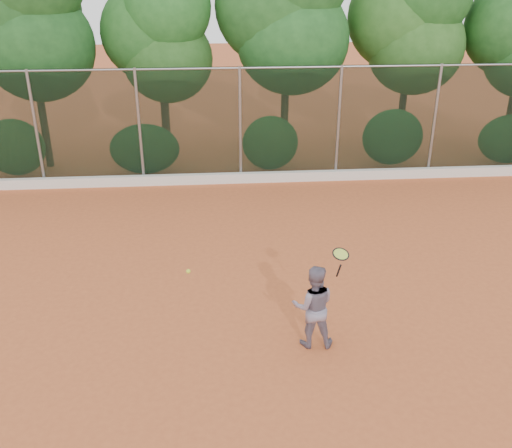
{
  "coord_description": "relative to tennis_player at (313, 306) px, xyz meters",
  "views": [
    {
      "loc": [
        -0.86,
        -9.79,
        6.25
      ],
      "look_at": [
        0.0,
        1.0,
        1.25
      ],
      "focal_mm": 40.0,
      "sensor_mm": 36.0,
      "label": 1
    }
  ],
  "objects": [
    {
      "name": "tennis_player",
      "position": [
        0.0,
        0.0,
        0.0
      ],
      "size": [
        0.81,
        0.66,
        1.57
      ],
      "primitive_type": "imported",
      "rotation": [
        0.0,
        0.0,
        3.05
      ],
      "color": "slate",
      "rests_on": "ground"
    },
    {
      "name": "chainlink_fence",
      "position": [
        -0.8,
        8.49,
        1.08
      ],
      "size": [
        24.09,
        0.09,
        3.5
      ],
      "color": "black",
      "rests_on": "ground"
    },
    {
      "name": "tennis_ball_in_flight",
      "position": [
        -2.1,
        -0.48,
        1.07
      ],
      "size": [
        0.07,
        0.07,
        0.07
      ],
      "color": "#C9DD32",
      "rests_on": "ground"
    },
    {
      "name": "ground",
      "position": [
        -0.8,
        1.49,
        -0.78
      ],
      "size": [
        80.0,
        80.0,
        0.0
      ],
      "primitive_type": "plane",
      "color": "#C65C2E",
      "rests_on": "ground"
    },
    {
      "name": "concrete_curb",
      "position": [
        -0.8,
        8.31,
        -0.63
      ],
      "size": [
        24.0,
        0.2,
        0.3
      ],
      "primitive_type": "cube",
      "color": "silver",
      "rests_on": "ground"
    },
    {
      "name": "foliage_backdrop",
      "position": [
        -1.35,
        10.47,
        3.62
      ],
      "size": [
        23.7,
        3.63,
        7.55
      ],
      "color": "#46321B",
      "rests_on": "ground"
    },
    {
      "name": "tennis_racket",
      "position": [
        0.42,
        -0.02,
        0.99
      ],
      "size": [
        0.36,
        0.35,
        0.56
      ],
      "color": "black",
      "rests_on": "ground"
    }
  ]
}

